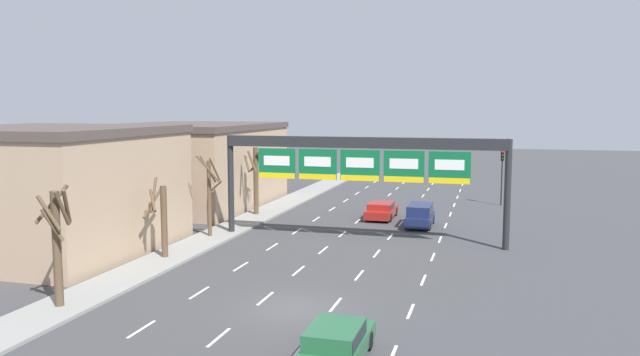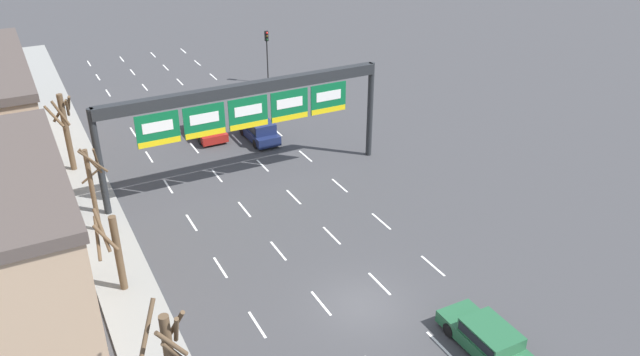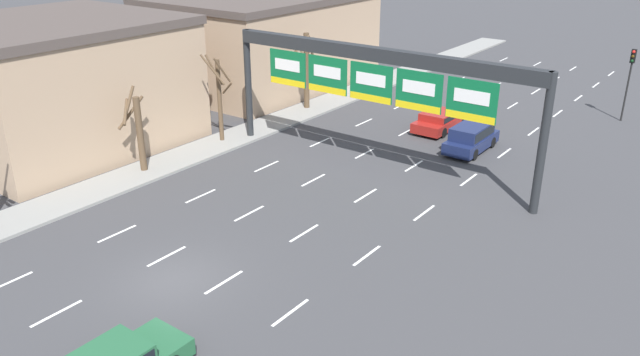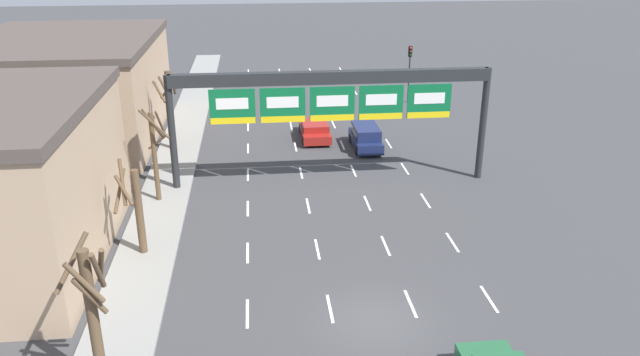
{
  "view_description": "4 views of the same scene",
  "coord_description": "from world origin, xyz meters",
  "px_view_note": "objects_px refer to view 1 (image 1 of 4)",
  "views": [
    {
      "loc": [
        8.14,
        -24.85,
        8.68
      ],
      "look_at": [
        -1.91,
        11.2,
        4.39
      ],
      "focal_mm": 35.0,
      "sensor_mm": 36.0,
      "label": 1
    },
    {
      "loc": [
        -12.64,
        -19.95,
        19.13
      ],
      "look_at": [
        1.81,
        7.74,
        2.82
      ],
      "focal_mm": 35.0,
      "sensor_mm": 36.0,
      "label": 2
    },
    {
      "loc": [
        16.85,
        -13.19,
        13.01
      ],
      "look_at": [
        3.06,
        5.29,
        3.26
      ],
      "focal_mm": 35.0,
      "sensor_mm": 36.0,
      "label": 3
    },
    {
      "loc": [
        -4.29,
        -20.07,
        14.19
      ],
      "look_at": [
        -1.04,
        10.58,
        1.79
      ],
      "focal_mm": 35.0,
      "sensor_mm": 36.0,
      "label": 4
    }
  ],
  "objects_px": {
    "tree_bare_closest": "(256,176)",
    "tree_bare_third": "(162,216)",
    "car_green": "(336,343)",
    "tree_bare_furthest": "(210,193)",
    "sign_gantry": "(361,156)",
    "suv_navy": "(420,214)",
    "traffic_light_near_gantry": "(502,166)",
    "tree_bare_second": "(57,239)",
    "car_red": "(381,210)"
  },
  "relations": [
    {
      "from": "sign_gantry",
      "to": "traffic_light_near_gantry",
      "type": "relative_size",
      "value": 3.78
    },
    {
      "from": "traffic_light_near_gantry",
      "to": "tree_bare_closest",
      "type": "bearing_deg",
      "value": -150.44
    },
    {
      "from": "tree_bare_closest",
      "to": "tree_bare_furthest",
      "type": "relative_size",
      "value": 0.98
    },
    {
      "from": "traffic_light_near_gantry",
      "to": "tree_bare_furthest",
      "type": "distance_m",
      "value": 27.04
    },
    {
      "from": "tree_bare_third",
      "to": "tree_bare_furthest",
      "type": "height_order",
      "value": "tree_bare_furthest"
    },
    {
      "from": "traffic_light_near_gantry",
      "to": "tree_bare_second",
      "type": "distance_m",
      "value": 39.31
    },
    {
      "from": "car_red",
      "to": "tree_bare_furthest",
      "type": "xyz_separation_m",
      "value": [
        -9.66,
        -10.3,
        2.36
      ]
    },
    {
      "from": "tree_bare_third",
      "to": "tree_bare_second",
      "type": "bearing_deg",
      "value": -88.54
    },
    {
      "from": "tree_bare_third",
      "to": "tree_bare_furthest",
      "type": "distance_m",
      "value": 6.07
    },
    {
      "from": "suv_navy",
      "to": "tree_bare_furthest",
      "type": "bearing_deg",
      "value": -148.87
    },
    {
      "from": "tree_bare_closest",
      "to": "tree_bare_second",
      "type": "relative_size",
      "value": 1.03
    },
    {
      "from": "traffic_light_near_gantry",
      "to": "tree_bare_furthest",
      "type": "height_order",
      "value": "tree_bare_furthest"
    },
    {
      "from": "car_red",
      "to": "tree_bare_closest",
      "type": "relative_size",
      "value": 0.88
    },
    {
      "from": "tree_bare_second",
      "to": "sign_gantry",
      "type": "bearing_deg",
      "value": 60.14
    },
    {
      "from": "tree_bare_third",
      "to": "tree_bare_furthest",
      "type": "relative_size",
      "value": 0.84
    },
    {
      "from": "sign_gantry",
      "to": "tree_bare_furthest",
      "type": "height_order",
      "value": "sign_gantry"
    },
    {
      "from": "sign_gantry",
      "to": "suv_navy",
      "type": "xyz_separation_m",
      "value": [
        3.14,
        6.11,
        -4.67
      ]
    },
    {
      "from": "car_green",
      "to": "tree_bare_furthest",
      "type": "relative_size",
      "value": 0.85
    },
    {
      "from": "suv_navy",
      "to": "tree_bare_third",
      "type": "xyz_separation_m",
      "value": [
        -13.04,
        -13.85,
        1.58
      ]
    },
    {
      "from": "sign_gantry",
      "to": "tree_bare_closest",
      "type": "height_order",
      "value": "sign_gantry"
    },
    {
      "from": "tree_bare_third",
      "to": "traffic_light_near_gantry",
      "type": "bearing_deg",
      "value": 53.58
    },
    {
      "from": "car_green",
      "to": "suv_navy",
      "type": "height_order",
      "value": "suv_navy"
    },
    {
      "from": "suv_navy",
      "to": "tree_bare_closest",
      "type": "relative_size",
      "value": 0.81
    },
    {
      "from": "sign_gantry",
      "to": "car_green",
      "type": "distance_m",
      "value": 20.07
    },
    {
      "from": "suv_navy",
      "to": "tree_bare_furthest",
      "type": "xyz_separation_m",
      "value": [
        -12.93,
        -7.81,
        2.15
      ]
    },
    {
      "from": "suv_navy",
      "to": "traffic_light_near_gantry",
      "type": "xyz_separation_m",
      "value": [
        5.79,
        11.68,
        2.58
      ]
    },
    {
      "from": "car_green",
      "to": "traffic_light_near_gantry",
      "type": "bearing_deg",
      "value": 81.19
    },
    {
      "from": "sign_gantry",
      "to": "tree_bare_second",
      "type": "height_order",
      "value": "sign_gantry"
    },
    {
      "from": "car_red",
      "to": "tree_bare_second",
      "type": "height_order",
      "value": "tree_bare_second"
    },
    {
      "from": "traffic_light_near_gantry",
      "to": "tree_bare_third",
      "type": "height_order",
      "value": "traffic_light_near_gantry"
    },
    {
      "from": "car_red",
      "to": "tree_bare_closest",
      "type": "xyz_separation_m",
      "value": [
        -9.85,
        -1.54,
        2.5
      ]
    },
    {
      "from": "sign_gantry",
      "to": "car_red",
      "type": "xyz_separation_m",
      "value": [
        -0.13,
        8.59,
        -4.88
      ]
    },
    {
      "from": "suv_navy",
      "to": "car_red",
      "type": "height_order",
      "value": "suv_navy"
    },
    {
      "from": "sign_gantry",
      "to": "tree_bare_third",
      "type": "relative_size",
      "value": 4.08
    },
    {
      "from": "tree_bare_furthest",
      "to": "traffic_light_near_gantry",
      "type": "bearing_deg",
      "value": 46.15
    },
    {
      "from": "sign_gantry",
      "to": "tree_bare_second",
      "type": "xyz_separation_m",
      "value": [
        -9.67,
        -16.84,
        -2.49
      ]
    },
    {
      "from": "sign_gantry",
      "to": "suv_navy",
      "type": "height_order",
      "value": "sign_gantry"
    },
    {
      "from": "car_green",
      "to": "tree_bare_furthest",
      "type": "height_order",
      "value": "tree_bare_furthest"
    },
    {
      "from": "car_red",
      "to": "tree_bare_furthest",
      "type": "distance_m",
      "value": 14.32
    },
    {
      "from": "tree_bare_second",
      "to": "tree_bare_third",
      "type": "bearing_deg",
      "value": 91.46
    },
    {
      "from": "car_red",
      "to": "car_green",
      "type": "bearing_deg",
      "value": -83.16
    },
    {
      "from": "tree_bare_closest",
      "to": "tree_bare_third",
      "type": "height_order",
      "value": "tree_bare_closest"
    },
    {
      "from": "sign_gantry",
      "to": "tree_bare_third",
      "type": "bearing_deg",
      "value": -141.96
    },
    {
      "from": "tree_bare_furthest",
      "to": "car_red",
      "type": "bearing_deg",
      "value": 46.85
    },
    {
      "from": "traffic_light_near_gantry",
      "to": "tree_bare_closest",
      "type": "xyz_separation_m",
      "value": [
        -18.93,
        -10.73,
        -0.28
      ]
    },
    {
      "from": "suv_navy",
      "to": "tree_bare_second",
      "type": "height_order",
      "value": "tree_bare_second"
    },
    {
      "from": "car_green",
      "to": "traffic_light_near_gantry",
      "type": "xyz_separation_m",
      "value": [
        5.74,
        37.0,
        2.75
      ]
    },
    {
      "from": "tree_bare_closest",
      "to": "suv_navy",
      "type": "bearing_deg",
      "value": -4.12
    },
    {
      "from": "tree_bare_closest",
      "to": "tree_bare_third",
      "type": "relative_size",
      "value": 1.18
    },
    {
      "from": "car_red",
      "to": "tree_bare_second",
      "type": "bearing_deg",
      "value": -110.55
    }
  ]
}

